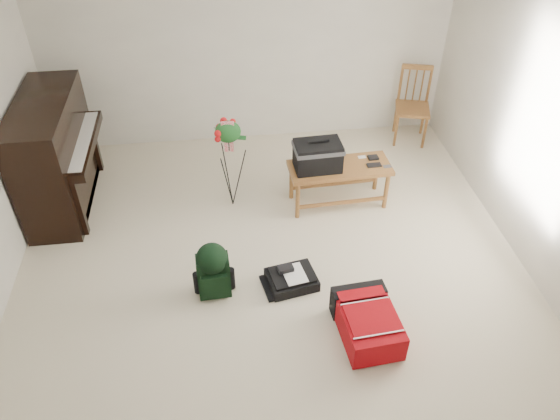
{
  "coord_description": "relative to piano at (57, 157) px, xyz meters",
  "views": [
    {
      "loc": [
        -0.4,
        -3.6,
        3.88
      ],
      "look_at": [
        0.1,
        0.35,
        0.63
      ],
      "focal_mm": 35.0,
      "sensor_mm": 36.0,
      "label": 1
    }
  ],
  "objects": [
    {
      "name": "floor",
      "position": [
        2.19,
        -1.6,
        -0.6
      ],
      "size": [
        5.0,
        5.5,
        0.01
      ],
      "primitive_type": "cube",
      "color": "beige",
      "rests_on": "ground"
    },
    {
      "name": "ceiling",
      "position": [
        2.19,
        -1.6,
        1.9
      ],
      "size": [
        5.0,
        5.5,
        0.01
      ],
      "primitive_type": "cube",
      "color": "white",
      "rests_on": "wall_back"
    },
    {
      "name": "wall_back",
      "position": [
        2.19,
        1.15,
        0.65
      ],
      "size": [
        5.0,
        0.04,
        2.5
      ],
      "primitive_type": "cube",
      "color": "beige",
      "rests_on": "floor"
    },
    {
      "name": "piano",
      "position": [
        0.0,
        0.0,
        0.0
      ],
      "size": [
        0.71,
        1.5,
        1.25
      ],
      "color": "black",
      "rests_on": "floor"
    },
    {
      "name": "bench",
      "position": [
        2.87,
        -0.41,
        0.01
      ],
      "size": [
        1.13,
        0.5,
        0.86
      ],
      "rotation": [
        0.0,
        0.0,
        0.05
      ],
      "color": "#9B6232",
      "rests_on": "floor"
    },
    {
      "name": "dining_chair",
      "position": [
        4.26,
        0.84,
        -0.12
      ],
      "size": [
        0.52,
        0.52,
        0.98
      ],
      "rotation": [
        0.0,
        0.0,
        -0.27
      ],
      "color": "#9B6232",
      "rests_on": "floor"
    },
    {
      "name": "red_suitcase",
      "position": [
        2.91,
        -2.24,
        -0.44
      ],
      "size": [
        0.51,
        0.72,
        0.3
      ],
      "rotation": [
        0.0,
        0.0,
        0.08
      ],
      "color": "#B70708",
      "rests_on": "floor"
    },
    {
      "name": "black_duffel",
      "position": [
        2.35,
        -1.61,
        -0.53
      ],
      "size": [
        0.51,
        0.44,
        0.19
      ],
      "rotation": [
        0.0,
        0.0,
        0.19
      ],
      "color": "black",
      "rests_on": "floor"
    },
    {
      "name": "green_backpack",
      "position": [
        1.62,
        -1.63,
        -0.27
      ],
      "size": [
        0.31,
        0.29,
        0.59
      ],
      "rotation": [
        0.0,
        0.0,
        0.05
      ],
      "color": "black",
      "rests_on": "floor"
    },
    {
      "name": "flower_stand",
      "position": [
        1.86,
        -0.3,
        -0.06
      ],
      "size": [
        0.37,
        0.37,
        1.1
      ],
      "rotation": [
        0.0,
        0.0,
        -0.07
      ],
      "color": "black",
      "rests_on": "floor"
    }
  ]
}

